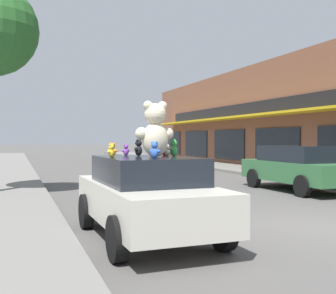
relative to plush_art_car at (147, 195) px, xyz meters
name	(u,v)px	position (x,y,z in m)	size (l,w,h in m)	color
ground_plane	(311,226)	(3.47, -0.13, -0.79)	(260.00, 260.00, 0.00)	#514F4C
plush_art_car	(147,195)	(0.00, 0.00, 0.00)	(2.00, 4.05, 1.47)	beige
teddy_bear_giant	(155,130)	(0.13, -0.07, 1.16)	(0.73, 0.46, 1.00)	beige
teddy_bear_orange	(112,150)	(-0.59, 0.21, 0.80)	(0.19, 0.15, 0.26)	orange
teddy_bear_purple	(126,150)	(-0.22, 0.68, 0.79)	(0.17, 0.11, 0.22)	purple
teddy_bear_black	(139,148)	(-0.04, 0.43, 0.83)	(0.21, 0.22, 0.32)	black
teddy_bear_yellow	(111,151)	(-0.65, 0.00, 0.79)	(0.16, 0.16, 0.23)	yellow
teddy_bear_red	(165,147)	(0.51, 0.49, 0.84)	(0.25, 0.15, 0.34)	red
teddy_bear_blue	(155,150)	(-0.07, -0.65, 0.82)	(0.18, 0.20, 0.28)	blue
teddy_bear_pink	(153,148)	(0.39, 0.89, 0.83)	(0.19, 0.22, 0.31)	pink
teddy_bear_green	(174,148)	(0.55, 0.10, 0.83)	(0.20, 0.23, 0.32)	green
teddy_bear_white	(167,150)	(0.51, 0.34, 0.78)	(0.16, 0.13, 0.21)	white
parked_car_far_center	(298,167)	(6.94, 4.85, 0.05)	(2.00, 4.52, 1.55)	#336B3D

